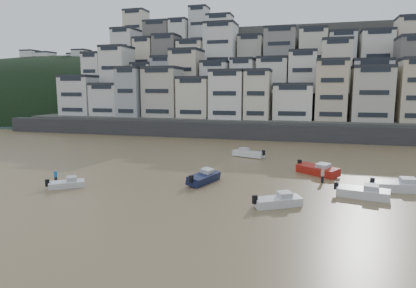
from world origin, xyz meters
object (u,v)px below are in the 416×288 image
(boat_c, at_px, (204,176))
(boat_j, at_px, (67,183))
(boat_d, at_px, (400,184))
(boat_a, at_px, (278,200))
(boat_e, at_px, (318,168))
(boat_b, at_px, (363,191))
(boat_h, at_px, (248,152))
(person_pink, at_px, (323,176))
(person_blue, at_px, (56,176))

(boat_c, bearing_deg, boat_j, 129.09)
(boat_c, bearing_deg, boat_d, -69.01)
(boat_c, bearing_deg, boat_a, -110.58)
(boat_e, bearing_deg, boat_a, -66.57)
(boat_a, bearing_deg, boat_b, 1.12)
(boat_a, relative_size, boat_c, 0.87)
(boat_d, height_order, boat_b, boat_d)
(boat_h, xyz_separation_m, boat_b, (15.15, -19.68, -0.03))
(boat_h, height_order, boat_c, boat_c)
(boat_h, distance_m, boat_b, 24.84)
(boat_d, bearing_deg, person_pink, 161.17)
(boat_b, bearing_deg, boat_h, 139.01)
(boat_d, relative_size, person_pink, 3.45)
(boat_b, height_order, boat_e, boat_e)
(boat_b, distance_m, boat_c, 17.51)
(boat_c, xyz_separation_m, boat_j, (-14.32, -6.36, -0.21))
(boat_h, relative_size, boat_b, 1.03)
(boat_e, relative_size, person_blue, 3.60)
(boat_j, relative_size, person_blue, 2.42)
(boat_c, bearing_deg, boat_e, -43.33)
(boat_e, relative_size, boat_j, 1.49)
(boat_a, xyz_separation_m, boat_b, (8.14, 5.19, 0.07))
(boat_d, height_order, person_blue, person_blue)
(boat_d, relative_size, boat_c, 1.04)
(boat_c, height_order, boat_j, boat_c)
(boat_h, distance_m, person_blue, 30.05)
(boat_b, xyz_separation_m, boat_j, (-31.77, -4.84, -0.18))
(boat_a, bearing_deg, boat_d, 4.53)
(boat_j, bearing_deg, person_pink, -17.15)
(boat_d, height_order, person_pink, person_pink)
(boat_h, xyz_separation_m, boat_j, (-16.62, -24.53, -0.21))
(boat_h, distance_m, boat_c, 18.32)
(boat_a, height_order, person_blue, person_blue)
(person_pink, bearing_deg, boat_b, -54.30)
(boat_a, height_order, boat_j, boat_a)
(boat_a, bearing_deg, boat_h, 74.36)
(person_pink, bearing_deg, boat_e, 97.20)
(boat_c, bearing_deg, boat_h, 7.95)
(boat_a, height_order, boat_d, boat_d)
(boat_e, xyz_separation_m, person_pink, (0.53, -4.16, 0.02))
(boat_a, distance_m, boat_d, 15.18)
(boat_d, bearing_deg, person_blue, -176.45)
(boat_d, height_order, boat_e, boat_e)
(boat_b, relative_size, boat_c, 0.97)
(boat_h, distance_m, boat_j, 29.63)
(person_pink, bearing_deg, boat_h, 128.27)
(boat_d, distance_m, boat_e, 10.32)
(boat_h, bearing_deg, boat_c, 101.43)
(boat_c, xyz_separation_m, person_pink, (13.59, 3.85, 0.09))
(boat_a, distance_m, boat_h, 25.84)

